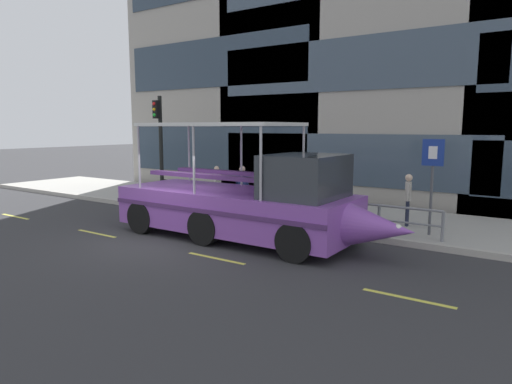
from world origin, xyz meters
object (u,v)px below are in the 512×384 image
pedestrian_near_stern (217,181)px  pedestrian_mid_right (242,183)px  leaned_bicycle (169,194)px  pedestrian_mid_left (286,189)px  pedestrian_near_bow (408,195)px  duck_tour_boat (249,203)px  traffic_light_pole (160,139)px  parking_sign (432,171)px

pedestrian_near_stern → pedestrian_mid_right: bearing=-18.7°
leaned_bicycle → pedestrian_mid_left: (5.46, 0.20, 0.59)m
pedestrian_near_bow → pedestrian_near_stern: pedestrian_near_bow is taller
duck_tour_boat → pedestrian_near_stern: size_ratio=5.92×
leaned_bicycle → pedestrian_near_bow: (9.42, 1.08, 0.62)m
pedestrian_mid_right → pedestrian_near_stern: bearing=161.3°
pedestrian_mid_right → pedestrian_near_stern: pedestrian_mid_right is taller
duck_tour_boat → pedestrian_mid_right: (-2.48, 3.11, 0.09)m
traffic_light_pole → pedestrian_near_stern: size_ratio=2.83×
leaned_bicycle → pedestrian_mid_right: pedestrian_mid_right is taller
parking_sign → pedestrian_mid_left: (-4.86, 0.02, -0.92)m
leaned_bicycle → pedestrian_near_bow: size_ratio=1.05×
parking_sign → pedestrian_near_bow: parking_sign is taller
pedestrian_near_stern → traffic_light_pole: bearing=-151.6°
traffic_light_pole → leaned_bicycle: 2.29m
traffic_light_pole → leaned_bicycle: (0.36, 0.11, -2.26)m
duck_tour_boat → pedestrian_near_stern: 5.58m
duck_tour_boat → pedestrian_mid_left: 2.91m
pedestrian_near_stern → pedestrian_mid_left: bearing=-12.2°
duck_tour_boat → pedestrian_mid_left: (-0.45, 2.88, 0.04)m
leaned_bicycle → duck_tour_boat: (5.91, -2.68, 0.54)m
pedestrian_mid_left → pedestrian_near_stern: bearing=167.8°
traffic_light_pole → duck_tour_boat: bearing=-22.3°
pedestrian_near_bow → pedestrian_mid_right: (-6.00, -0.65, 0.01)m
parking_sign → pedestrian_near_bow: (-0.90, 0.90, -0.89)m
pedestrian_mid_right → pedestrian_near_stern: size_ratio=1.08×
traffic_light_pole → leaned_bicycle: bearing=17.0°
duck_tour_boat → pedestrian_mid_right: bearing=128.6°
parking_sign → pedestrian_mid_left: 4.94m
pedestrian_near_stern → duck_tour_boat: bearing=-41.3°
parking_sign → traffic_light_pole: bearing=-178.4°
pedestrian_mid_left → parking_sign: bearing=-0.2°
duck_tour_boat → pedestrian_near_stern: bearing=138.7°
leaned_bicycle → duck_tour_boat: size_ratio=0.19×
parking_sign → leaned_bicycle: size_ratio=1.60×
traffic_light_pole → parking_sign: traffic_light_pole is taller
pedestrian_near_bow → pedestrian_mid_left: 4.06m
traffic_light_pole → pedestrian_mid_right: bearing=8.1°
traffic_light_pole → pedestrian_near_stern: 2.91m
parking_sign → pedestrian_mid_right: 6.95m
duck_tour_boat → pedestrian_near_stern: (-4.19, 3.69, 0.01)m
leaned_bicycle → pedestrian_near_bow: 9.50m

